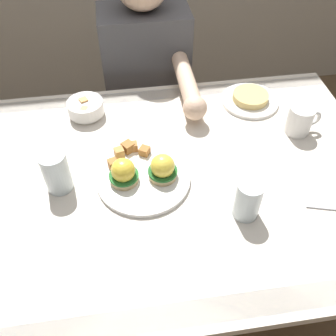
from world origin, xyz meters
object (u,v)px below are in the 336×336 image
Objects in this scene: coffee_mug at (301,119)px; water_glass_near at (57,173)px; fruit_bowl at (85,108)px; water_glass_far at (247,201)px; dining_table at (183,198)px; eggs_benedict_plate at (143,173)px; side_plate at (250,99)px; diner_person at (148,84)px.

coffee_mug is 0.76m from water_glass_near.
coffee_mug is 0.88× the size of water_glass_near.
water_glass_far reaches higher than fruit_bowl.
dining_table is at bearing -161.00° from coffee_mug.
side_plate is at bearing 36.47° from eggs_benedict_plate.
coffee_mug is 0.10× the size of diner_person.
side_plate is (0.41, 0.30, -0.01)m from eggs_benedict_plate.
diner_person is (-0.44, 0.46, -0.14)m from coffee_mug.
water_glass_near is at bearing -155.17° from side_plate.
dining_table is 0.26m from water_glass_far.
fruit_bowl is 1.03× the size of water_glass_far.
dining_table is at bearing -48.84° from fruit_bowl.
dining_table is 10.34× the size of water_glass_far.
water_glass_far is 0.10× the size of diner_person.
dining_table is 4.44× the size of eggs_benedict_plate.
dining_table is 0.45m from fruit_bowl.
diner_person is at bearing 82.52° from eggs_benedict_plate.
water_glass_near is 0.71m from side_plate.
water_glass_near is 0.11× the size of diner_person.
water_glass_near is at bearing -103.23° from fruit_bowl.
dining_table is at bearing -133.31° from side_plate.
dining_table is 0.39m from water_glass_near.
dining_table is at bearing -2.27° from eggs_benedict_plate.
coffee_mug is 0.21m from side_plate.
eggs_benedict_plate is (-0.12, 0.00, 0.13)m from dining_table.
eggs_benedict_plate is 2.14× the size of water_glass_near.
coffee_mug is at bearing 48.21° from water_glass_far.
fruit_bowl is 1.08× the size of coffee_mug.
fruit_bowl is at bearing 116.93° from eggs_benedict_plate.
side_plate is (0.57, -0.01, -0.02)m from fruit_bowl.
diner_person is (0.31, 0.59, -0.15)m from water_glass_near.
eggs_benedict_plate is 2.43× the size of coffee_mug.
fruit_bowl is 0.39m from diner_person.
eggs_benedict_plate is at bearing -97.48° from diner_person.
water_glass_far is at bearing -108.33° from side_plate.
water_glass_far reaches higher than dining_table.
dining_table is 0.44m from side_plate.
dining_table is 1.05× the size of diner_person.
side_plate is at bearing 122.21° from coffee_mug.
side_plate is at bearing 24.83° from water_glass_near.
diner_person is at bearing 62.15° from water_glass_near.
fruit_bowl is at bearing 76.77° from water_glass_near.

